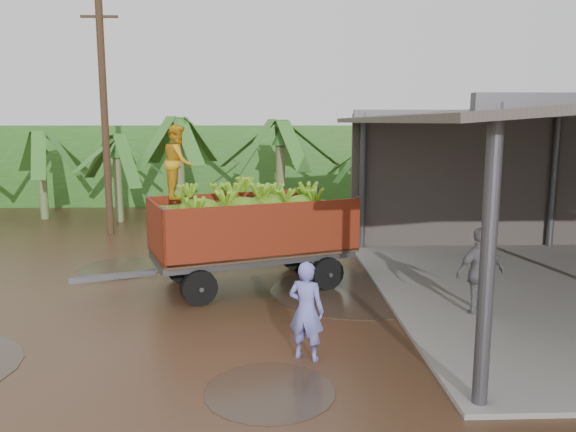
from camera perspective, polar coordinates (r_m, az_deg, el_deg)
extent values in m
plane|color=black|center=(11.46, -14.86, -9.96)|extent=(100.00, 100.00, 0.00)
cube|color=#383330|center=(18.59, 25.10, 3.19)|extent=(12.00, 0.12, 4.00)
cube|color=#2D661E|center=(26.98, -11.82, 5.16)|extent=(22.00, 3.00, 3.60)
cube|color=#47474C|center=(12.47, -17.32, -5.88)|extent=(1.70, 0.72, 0.12)
imported|color=orange|center=(12.75, -11.10, 5.42)|extent=(0.68, 0.84, 1.64)
imported|color=#6F73CB|center=(9.03, 1.86, -9.58)|extent=(0.69, 0.59, 1.61)
imported|color=slate|center=(11.49, 18.91, -5.50)|extent=(1.11, 0.69, 1.77)
cylinder|color=#47301E|center=(19.72, -18.12, 9.28)|extent=(0.24, 0.24, 7.67)
cube|color=#47301E|center=(20.00, -18.63, 18.65)|extent=(1.20, 0.08, 0.08)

